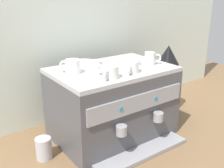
{
  "coord_description": "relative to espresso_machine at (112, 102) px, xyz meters",
  "views": [
    {
      "loc": [
        -0.85,
        -1.18,
        0.84
      ],
      "look_at": [
        0.0,
        0.0,
        0.32
      ],
      "focal_mm": 43.05,
      "sensor_mm": 36.0,
      "label": 1
    }
  ],
  "objects": [
    {
      "name": "ceramic_bowl_0",
      "position": [
        0.13,
        -0.0,
        0.23
      ],
      "size": [
        0.11,
        0.11,
        0.03
      ],
      "color": "white",
      "rests_on": "espresso_machine"
    },
    {
      "name": "ceramic_cup_1",
      "position": [
        -0.23,
        0.04,
        0.25
      ],
      "size": [
        0.09,
        0.11,
        0.08
      ],
      "color": "white",
      "rests_on": "espresso_machine"
    },
    {
      "name": "ceramic_bowl_1",
      "position": [
        -0.11,
        0.13,
        0.23
      ],
      "size": [
        0.12,
        0.12,
        0.03
      ],
      "color": "white",
      "rests_on": "espresso_machine"
    },
    {
      "name": "tiled_backsplash_wall",
      "position": [
        0.0,
        0.38,
        0.33
      ],
      "size": [
        2.8,
        0.03,
        1.08
      ],
      "primitive_type": "cube",
      "color": "silver",
      "rests_on": "ground_plane"
    },
    {
      "name": "espresso_machine",
      "position": [
        0.0,
        0.0,
        0.0
      ],
      "size": [
        0.67,
        0.56,
        0.42
      ],
      "color": "#4C4C51",
      "rests_on": "ground_plane"
    },
    {
      "name": "coffee_grinder",
      "position": [
        0.49,
        0.04,
        0.04
      ],
      "size": [
        0.15,
        0.15,
        0.48
      ],
      "color": "black",
      "rests_on": "ground_plane"
    },
    {
      "name": "ground_plane",
      "position": [
        0.0,
        0.0,
        -0.21
      ],
      "size": [
        4.0,
        4.0,
        0.0
      ],
      "primitive_type": "plane",
      "color": "brown"
    },
    {
      "name": "milk_pitcher",
      "position": [
        -0.44,
        0.01,
        -0.15
      ],
      "size": [
        0.08,
        0.08,
        0.12
      ],
      "primitive_type": "cylinder",
      "color": "#B7B7BC",
      "rests_on": "ground_plane"
    },
    {
      "name": "ceramic_cup_2",
      "position": [
        -0.12,
        -0.02,
        0.24
      ],
      "size": [
        0.07,
        0.11,
        0.07
      ],
      "color": "white",
      "rests_on": "espresso_machine"
    },
    {
      "name": "ceramic_cup_3",
      "position": [
        0.23,
        -0.07,
        0.25
      ],
      "size": [
        0.09,
        0.07,
        0.07
      ],
      "color": "white",
      "rests_on": "espresso_machine"
    },
    {
      "name": "ceramic_cup_0",
      "position": [
        -0.12,
        -0.14,
        0.24
      ],
      "size": [
        0.11,
        0.08,
        0.06
      ],
      "color": "white",
      "rests_on": "espresso_machine"
    },
    {
      "name": "ceramic_cup_4",
      "position": [
        0.03,
        -0.13,
        0.24
      ],
      "size": [
        0.1,
        0.1,
        0.06
      ],
      "color": "white",
      "rests_on": "espresso_machine"
    }
  ]
}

